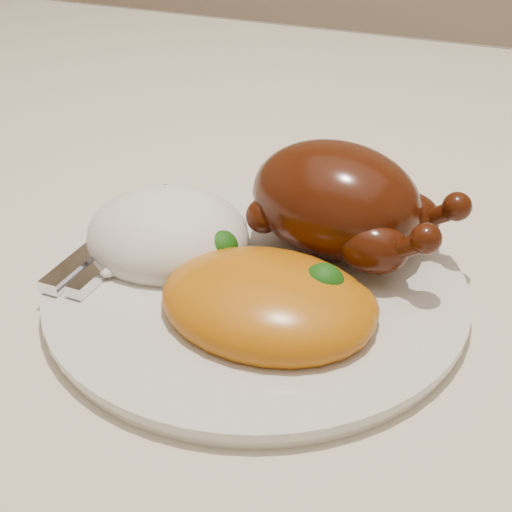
% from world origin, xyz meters
% --- Properties ---
extents(dining_table, '(1.60, 0.90, 0.76)m').
position_xyz_m(dining_table, '(0.00, 0.00, 0.67)').
color(dining_table, brown).
rests_on(dining_table, floor).
extents(tablecloth, '(1.73, 1.03, 0.18)m').
position_xyz_m(tablecloth, '(0.00, 0.00, 0.74)').
color(tablecloth, beige).
rests_on(tablecloth, dining_table).
extents(dinner_plate, '(0.36, 0.36, 0.01)m').
position_xyz_m(dinner_plate, '(0.03, -0.19, 0.77)').
color(dinner_plate, silver).
rests_on(dinner_plate, tablecloth).
extents(roast_chicken, '(0.17, 0.12, 0.08)m').
position_xyz_m(roast_chicken, '(0.07, -0.13, 0.82)').
color(roast_chicken, '#441507').
rests_on(roast_chicken, dinner_plate).
extents(rice_mound, '(0.13, 0.12, 0.06)m').
position_xyz_m(rice_mound, '(-0.05, -0.18, 0.79)').
color(rice_mound, white).
rests_on(rice_mound, dinner_plate).
extents(mac_and_cheese, '(0.14, 0.11, 0.05)m').
position_xyz_m(mac_and_cheese, '(0.05, -0.23, 0.79)').
color(mac_and_cheese, orange).
rests_on(mac_and_cheese, dinner_plate).
extents(cutlery, '(0.03, 0.17, 0.01)m').
position_xyz_m(cutlery, '(-0.09, -0.20, 0.79)').
color(cutlery, silver).
rests_on(cutlery, dinner_plate).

